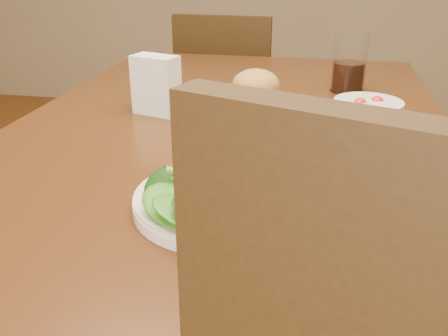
{
  "coord_description": "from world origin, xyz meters",
  "views": [
    {
      "loc": [
        0.18,
        -0.96,
        1.09
      ],
      "look_at": [
        0.05,
        -0.34,
        0.8
      ],
      "focal_mm": 40.0,
      "sensor_mm": 36.0,
      "label": 1
    }
  ],
  "objects": [
    {
      "name": "drinking_glass",
      "position": [
        0.25,
        0.31,
        0.81
      ],
      "size": [
        0.08,
        0.08,
        0.15
      ],
      "color": "silver",
      "rests_on": "dining_table"
    },
    {
      "name": "napkin_holder",
      "position": [
        -0.17,
        0.05,
        0.82
      ],
      "size": [
        0.11,
        0.08,
        0.13
      ],
      "rotation": [
        0.0,
        0.0,
        -0.3
      ],
      "color": "white",
      "rests_on": "dining_table"
    },
    {
      "name": "tomato_bowl",
      "position": [
        0.28,
        0.09,
        0.77
      ],
      "size": [
        0.15,
        0.15,
        0.05
      ],
      "color": "silver",
      "rests_on": "dining_table"
    },
    {
      "name": "dining_table",
      "position": [
        0.0,
        0.0,
        0.65
      ],
      "size": [
        0.9,
        1.4,
        0.75
      ],
      "color": "#46230E",
      "rests_on": "ground_plane"
    },
    {
      "name": "bread_plate",
      "position": [
        0.04,
        0.13,
        0.79
      ],
      "size": [
        0.17,
        0.17,
        0.09
      ],
      "color": "silver",
      "rests_on": "dining_table"
    },
    {
      "name": "salad_plate",
      "position": [
        0.06,
        -0.36,
        0.78
      ],
      "size": [
        0.25,
        0.25,
        0.07
      ],
      "rotation": [
        0.0,
        0.0,
        -0.41
      ],
      "color": "silver",
      "rests_on": "dining_table"
    },
    {
      "name": "chair_far",
      "position": [
        -0.19,
        1.02,
        0.45
      ],
      "size": [
        0.41,
        0.41,
        0.85
      ],
      "rotation": [
        0.0,
        0.0,
        3.11
      ],
      "color": "black",
      "rests_on": "ground_plane"
    }
  ]
}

